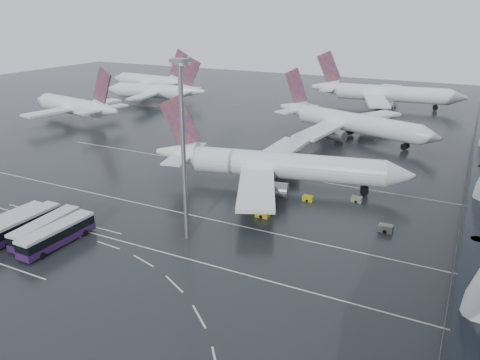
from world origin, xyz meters
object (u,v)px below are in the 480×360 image
at_px(airliner_gate_b, 349,122).
at_px(bus_row_near_c, 46,228).
at_px(gse_cart_belly_d, 386,228).
at_px(gse_cart_belly_e, 308,198).
at_px(jet_remote_west, 76,107).
at_px(bus_row_near_a, 11,221).
at_px(airliner_gate_c, 383,94).
at_px(bus_row_near_b, 23,224).
at_px(gse_cart_belly_b, 357,199).
at_px(bus_row_near_d, 57,234).
at_px(floodlight_mast, 183,131).
at_px(airliner_main, 274,166).
at_px(jet_remote_far, 152,82).
at_px(jet_remote_mid, 156,91).
at_px(gse_cart_belly_c, 262,214).

distance_m(airliner_gate_b, bus_row_near_c, 91.25).
height_order(gse_cart_belly_d, gse_cart_belly_e, gse_cart_belly_d).
xyz_separation_m(jet_remote_west, bus_row_near_a, (51.87, -66.85, -3.35)).
bearing_deg(airliner_gate_c, bus_row_near_b, -108.33).
height_order(gse_cart_belly_b, gse_cart_belly_e, gse_cart_belly_b).
relative_size(bus_row_near_d, floodlight_mast, 0.47).
bearing_deg(bus_row_near_a, airliner_main, -37.24).
relative_size(jet_remote_far, gse_cart_belly_d, 19.78).
height_order(airliner_gate_b, airliner_gate_c, airliner_gate_c).
height_order(floodlight_mast, gse_cart_belly_d, floodlight_mast).
bearing_deg(bus_row_near_b, jet_remote_far, 28.10).
distance_m(airliner_gate_c, gse_cart_belly_e, 104.09).
bearing_deg(gse_cart_belly_b, airliner_gate_c, 98.39).
xyz_separation_m(bus_row_near_a, bus_row_near_b, (3.33, -0.28, 0.21)).
bearing_deg(bus_row_near_c, gse_cart_belly_d, -64.13).
xyz_separation_m(bus_row_near_d, gse_cart_belly_d, (46.33, 28.90, -1.20)).
height_order(airliner_gate_b, jet_remote_west, jet_remote_west).
xyz_separation_m(airliner_gate_b, gse_cart_belly_e, (5.76, -51.88, -4.13)).
relative_size(bus_row_near_a, bus_row_near_b, 0.89).
height_order(airliner_gate_c, jet_remote_west, airliner_gate_c).
xyz_separation_m(jet_remote_west, jet_remote_mid, (4.81, 38.25, -0.12)).
relative_size(bus_row_near_a, gse_cart_belly_d, 5.22).
relative_size(airliner_main, airliner_gate_b, 1.05).
bearing_deg(airliner_gate_b, airliner_main, -75.74).
relative_size(bus_row_near_b, bus_row_near_d, 1.00).
distance_m(airliner_gate_b, floodlight_mast, 77.86).
bearing_deg(airliner_main, airliner_gate_b, 73.62).
height_order(jet_remote_west, gse_cart_belly_b, jet_remote_west).
height_order(jet_remote_west, bus_row_near_a, jet_remote_west).
distance_m(airliner_main, gse_cart_belly_b, 18.57).
bearing_deg(bus_row_near_b, airliner_gate_b, -20.21).
bearing_deg(jet_remote_west, gse_cart_belly_e, 171.54).
relative_size(jet_remote_mid, bus_row_near_d, 3.17).
height_order(airliner_gate_b, jet_remote_far, jet_remote_far).
bearing_deg(airliner_gate_c, jet_remote_mid, -162.84).
bearing_deg(jet_remote_far, floodlight_mast, 135.44).
bearing_deg(bus_row_near_d, bus_row_near_a, 89.29).
relative_size(airliner_gate_b, gse_cart_belly_d, 22.37).
xyz_separation_m(airliner_gate_c, gse_cart_belly_b, (14.73, -99.88, -4.60)).
height_order(jet_remote_far, gse_cart_belly_b, jet_remote_far).
height_order(airliner_gate_c, bus_row_near_a, airliner_gate_c).
bearing_deg(gse_cart_belly_d, bus_row_near_d, -148.04).
distance_m(gse_cart_belly_b, gse_cart_belly_e, 9.59).
xyz_separation_m(jet_remote_west, gse_cart_belly_c, (88.23, -42.32, -4.34)).
distance_m(bus_row_near_c, floodlight_mast, 28.68).
xyz_separation_m(jet_remote_far, gse_cart_belly_b, (113.11, -84.27, -4.65)).
height_order(jet_remote_west, gse_cart_belly_c, jet_remote_west).
height_order(jet_remote_far, bus_row_near_c, jet_remote_far).
height_order(airliner_main, airliner_gate_c, airliner_gate_c).
xyz_separation_m(airliner_gate_c, bus_row_near_d, (-23.94, -139.69, -3.33)).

